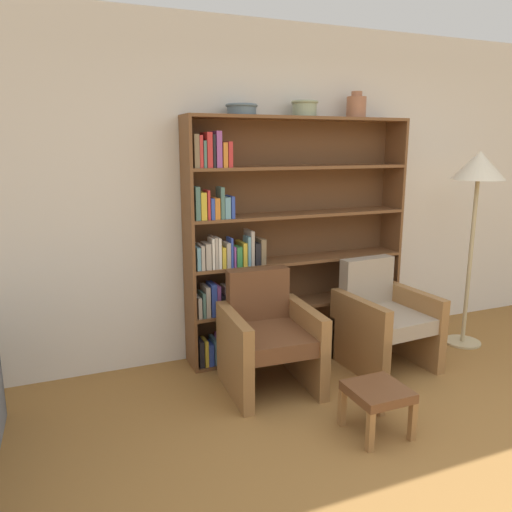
# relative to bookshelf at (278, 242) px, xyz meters

# --- Properties ---
(wall_back) EXTENTS (12.00, 0.06, 2.75)m
(wall_back) POSITION_rel_bookshelf_xyz_m (0.33, 0.17, 0.39)
(wall_back) COLOR silver
(wall_back) RESTS_ON ground
(bookshelf) EXTENTS (1.94, 0.30, 2.00)m
(bookshelf) POSITION_rel_bookshelf_xyz_m (0.00, 0.00, 0.00)
(bookshelf) COLOR brown
(bookshelf) RESTS_ON ground
(bowl_cream) EXTENTS (0.25, 0.25, 0.08)m
(bowl_cream) POSITION_rel_bookshelf_xyz_m (-0.32, -0.02, 1.06)
(bowl_cream) COLOR slate
(bowl_cream) RESTS_ON bookshelf
(bowl_copper) EXTENTS (0.22, 0.22, 0.13)m
(bowl_copper) POSITION_rel_bookshelf_xyz_m (0.22, -0.02, 1.09)
(bowl_copper) COLOR gray
(bowl_copper) RESTS_ON bookshelf
(vase_tall) EXTENTS (0.16, 0.16, 0.21)m
(vase_tall) POSITION_rel_bookshelf_xyz_m (0.71, -0.02, 1.11)
(vase_tall) COLOR #A36647
(vase_tall) RESTS_ON bookshelf
(armchair_leather) EXTENTS (0.68, 0.71, 0.85)m
(armchair_leather) POSITION_rel_bookshelf_xyz_m (-0.33, -0.55, -0.60)
(armchair_leather) COLOR olive
(armchair_leather) RESTS_ON ground
(armchair_cushioned) EXTENTS (0.68, 0.72, 0.85)m
(armchair_cushioned) POSITION_rel_bookshelf_xyz_m (0.70, -0.55, -0.60)
(armchair_cushioned) COLOR olive
(armchair_cushioned) RESTS_ON ground
(floor_lamp) EXTENTS (0.44, 0.44, 1.73)m
(floor_lamp) POSITION_rel_bookshelf_xyz_m (1.65, -0.49, 0.53)
(floor_lamp) COLOR tan
(floor_lamp) RESTS_ON ground
(footstool) EXTENTS (0.35, 0.35, 0.31)m
(footstool) POSITION_rel_bookshelf_xyz_m (0.04, -1.40, -0.73)
(footstool) COLOR olive
(footstool) RESTS_ON ground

